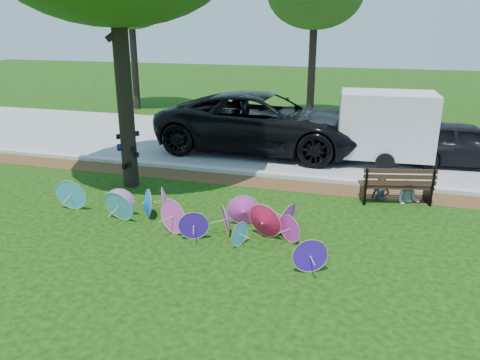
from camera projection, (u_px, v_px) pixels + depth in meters
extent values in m
plane|color=black|center=(190.00, 247.00, 9.84)|extent=(90.00, 90.00, 0.00)
cube|color=#472D16|center=(248.00, 182.00, 13.93)|extent=(90.00, 1.00, 0.01)
cube|color=#B7B5AD|center=(254.00, 173.00, 14.55)|extent=(90.00, 0.30, 0.12)
cube|color=gray|center=(281.00, 144.00, 18.34)|extent=(90.00, 8.00, 0.01)
cylinder|color=black|center=(124.00, 90.00, 12.77)|extent=(0.44, 0.44, 5.52)
cone|color=#4118B2|center=(310.00, 255.00, 8.77)|extent=(0.68, 0.36, 0.69)
cone|color=#E93FC0|center=(175.00, 216.00, 10.41)|extent=(0.79, 0.42, 0.81)
cone|color=#E93FC0|center=(166.00, 200.00, 11.57)|extent=(0.45, 0.69, 0.67)
cone|color=#E93FC0|center=(244.00, 211.00, 10.75)|extent=(0.80, 0.42, 0.78)
cone|color=blue|center=(146.00, 203.00, 11.29)|extent=(0.59, 0.65, 0.70)
cone|color=#50AFDE|center=(120.00, 205.00, 11.04)|extent=(0.85, 0.46, 0.81)
cone|color=#D929B8|center=(291.00, 228.00, 9.99)|extent=(0.57, 0.46, 0.63)
cone|color=#E93FC0|center=(227.00, 219.00, 10.36)|extent=(0.52, 0.71, 0.70)
cone|color=#F574D3|center=(120.00, 203.00, 11.26)|extent=(0.76, 0.41, 0.75)
cone|color=#50AFDE|center=(238.00, 234.00, 9.82)|extent=(0.32, 0.55, 0.55)
cone|color=#4118B2|center=(194.00, 225.00, 10.11)|extent=(0.68, 0.40, 0.68)
cone|color=#C61441|center=(264.00, 221.00, 10.10)|extent=(0.88, 0.53, 0.84)
cone|color=#50AFDE|center=(72.00, 194.00, 11.71)|extent=(0.86, 0.37, 0.84)
cone|color=#D929B8|center=(288.00, 219.00, 10.36)|extent=(0.51, 0.79, 0.73)
imported|color=black|center=(263.00, 123.00, 16.98)|extent=(7.68, 3.65, 2.12)
imported|color=black|center=(464.00, 144.00, 15.30)|extent=(4.43, 2.08, 1.46)
cube|color=silver|center=(386.00, 124.00, 15.36)|extent=(3.08, 2.06, 2.68)
imported|color=#383F4C|center=(382.00, 176.00, 12.32)|extent=(0.55, 0.44, 1.31)
imported|color=silver|center=(410.00, 180.00, 12.15)|extent=(0.68, 0.58, 1.22)
cylinder|color=black|center=(134.00, 63.00, 25.23)|extent=(0.36, 0.36, 5.00)
cylinder|color=black|center=(312.00, 67.00, 22.35)|extent=(0.36, 0.36, 5.00)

